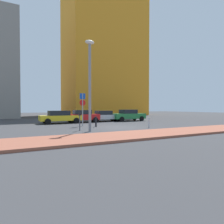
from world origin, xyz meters
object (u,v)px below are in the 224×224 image
(parking_sign_post, at_px, (83,105))
(street_lamp, at_px, (90,78))
(parked_car_yellow, at_px, (60,117))
(parked_car_red, at_px, (82,116))
(parked_car_silver, at_px, (104,116))
(traffic_bollard_near, at_px, (96,122))
(parking_meter, at_px, (80,119))
(parked_car_green, at_px, (128,115))
(traffic_bollard_mid, at_px, (149,123))

(parking_sign_post, xyz_separation_m, street_lamp, (-0.81, -4.31, 1.99))
(parking_sign_post, distance_m, street_lamp, 4.82)
(parked_car_yellow, relative_size, parked_car_red, 1.15)
(parked_car_silver, relative_size, traffic_bollard_near, 4.56)
(parked_car_yellow, relative_size, traffic_bollard_near, 4.83)
(parking_meter, relative_size, street_lamp, 0.21)
(parked_car_silver, relative_size, parked_car_green, 0.98)
(parked_car_red, height_order, traffic_bollard_near, parked_car_red)
(parking_sign_post, bearing_deg, street_lamp, -100.61)
(traffic_bollard_near, relative_size, traffic_bollard_mid, 1.08)
(parked_car_silver, xyz_separation_m, traffic_bollard_near, (-3.56, -6.01, -0.24))
(parking_sign_post, bearing_deg, traffic_bollard_near, -56.61)
(street_lamp, distance_m, traffic_bollard_near, 4.92)
(parked_car_green, bearing_deg, parking_meter, -140.06)
(parked_car_red, bearing_deg, parked_car_green, -3.25)
(parked_car_red, distance_m, street_lamp, 9.55)
(parked_car_silver, bearing_deg, parking_sign_post, -133.26)
(parked_car_silver, distance_m, parking_meter, 10.01)
(street_lamp, height_order, traffic_bollard_mid, street_lamp)
(parked_car_yellow, xyz_separation_m, traffic_bollard_near, (2.18, -5.47, -0.27))
(street_lamp, bearing_deg, traffic_bollard_mid, 3.14)
(parked_car_yellow, xyz_separation_m, parking_meter, (-0.02, -7.65, 0.18))
(traffic_bollard_near, xyz_separation_m, traffic_bollard_mid, (4.02, -2.69, -0.04))
(parked_car_green, bearing_deg, parked_car_silver, 168.68)
(parked_car_yellow, xyz_separation_m, parked_car_red, (2.70, 0.24, 0.02))
(parking_sign_post, height_order, traffic_bollard_near, parking_sign_post)
(parked_car_red, distance_m, parking_meter, 8.35)
(traffic_bollard_near, height_order, traffic_bollard_mid, traffic_bollard_near)
(parking_meter, bearing_deg, parking_sign_post, 68.96)
(parked_car_yellow, xyz_separation_m, parked_car_green, (8.97, -0.11, 0.03))
(parked_car_yellow, bearing_deg, parked_car_green, -0.73)
(parked_car_yellow, bearing_deg, parked_car_silver, 5.31)
(parked_car_silver, bearing_deg, parked_car_green, -11.32)
(traffic_bollard_near, bearing_deg, parking_sign_post, 123.39)
(street_lamp, bearing_deg, parked_car_silver, 59.87)
(traffic_bollard_mid, bearing_deg, parked_car_red, 112.66)
(parked_car_green, xyz_separation_m, street_lamp, (-8.46, -8.36, 3.22))
(parking_meter, bearing_deg, parked_car_silver, 54.85)
(street_lamp, bearing_deg, traffic_bollard_near, 60.89)
(parking_sign_post, height_order, street_lamp, street_lamp)
(parked_car_red, distance_m, traffic_bollard_near, 5.75)
(parked_car_yellow, height_order, street_lamp, street_lamp)
(parking_meter, relative_size, traffic_bollard_near, 1.51)
(traffic_bollard_near, bearing_deg, parked_car_red, 84.87)
(parking_meter, bearing_deg, parked_car_green, 39.94)
(parked_car_yellow, xyz_separation_m, street_lamp, (0.51, -8.48, 3.25))
(parked_car_green, distance_m, street_lamp, 12.32)
(parked_car_silver, xyz_separation_m, street_lamp, (-5.23, -9.01, 3.28))
(parked_car_silver, bearing_deg, parking_meter, -125.15)
(parking_sign_post, xyz_separation_m, traffic_bollard_near, (0.86, -1.31, -1.53))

